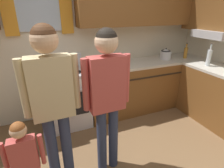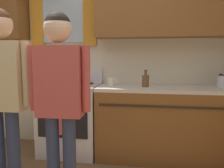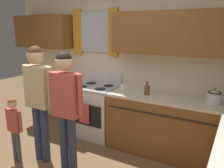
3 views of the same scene
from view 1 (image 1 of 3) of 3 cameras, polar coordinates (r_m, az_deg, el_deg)
name	(u,v)px [view 1 (image 1 of 3)]	position (r m, az deg, el deg)	size (l,w,h in m)	color
back_wall_unit	(80,27)	(3.00, -10.07, 17.36)	(4.60, 0.42, 2.60)	beige
kitchen_counter_run	(172,89)	(3.35, 18.58, -1.51)	(2.26, 1.96, 0.90)	brown
stove_oven	(64,97)	(2.94, -14.95, -4.11)	(0.74, 0.67, 1.10)	silver
bottle_squat_brown	(121,61)	(2.97, 2.95, 7.45)	(0.08, 0.08, 0.21)	brown
bottle_tall_clear	(209,57)	(3.30, 28.46, 7.45)	(0.07, 0.07, 0.37)	silver
bottle_oil_amber	(186,52)	(3.68, 22.38, 9.27)	(0.06, 0.06, 0.29)	#B27223
mug_ceramic_white	(95,64)	(2.88, -5.50, 6.32)	(0.13, 0.08, 0.09)	white
stovetop_kettle	(166,54)	(3.49, 16.70, 9.14)	(0.27, 0.20, 0.21)	silver
adult_holding_child	(52,94)	(1.71, -18.56, -3.07)	(0.51, 0.22, 1.66)	#2D3856
adult_in_plaid	(107,90)	(1.79, -1.60, -1.77)	(0.50, 0.22, 1.61)	#2D3856
small_child	(25,158)	(1.78, -25.99, -20.41)	(0.32, 0.13, 0.95)	#4C4C56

